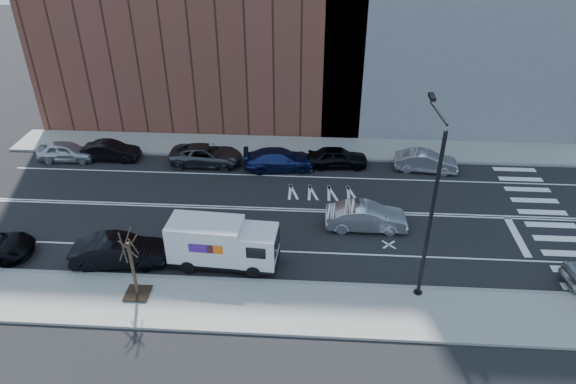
# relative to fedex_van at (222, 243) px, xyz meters

# --- Properties ---
(ground) EXTENTS (120.00, 120.00, 0.00)m
(ground) POSITION_rel_fedex_van_xyz_m (3.15, 5.60, -1.40)
(ground) COLOR black
(ground) RESTS_ON ground
(sidewalk_near) EXTENTS (44.00, 3.60, 0.15)m
(sidewalk_near) POSITION_rel_fedex_van_xyz_m (3.15, -3.20, -1.33)
(sidewalk_near) COLOR gray
(sidewalk_near) RESTS_ON ground
(sidewalk_far) EXTENTS (44.00, 3.60, 0.15)m
(sidewalk_far) POSITION_rel_fedex_van_xyz_m (3.15, 14.40, -1.33)
(sidewalk_far) COLOR gray
(sidewalk_far) RESTS_ON ground
(curb_near) EXTENTS (44.00, 0.25, 0.17)m
(curb_near) POSITION_rel_fedex_van_xyz_m (3.15, -1.40, -1.32)
(curb_near) COLOR gray
(curb_near) RESTS_ON ground
(curb_far) EXTENTS (44.00, 0.25, 0.17)m
(curb_far) POSITION_rel_fedex_van_xyz_m (3.15, 12.60, -1.32)
(curb_far) COLOR gray
(curb_far) RESTS_ON ground
(crosswalk) EXTENTS (3.00, 14.00, 0.01)m
(crosswalk) POSITION_rel_fedex_van_xyz_m (19.15, 5.60, -1.40)
(crosswalk) COLOR white
(crosswalk) RESTS_ON ground
(road_markings) EXTENTS (40.00, 8.60, 0.01)m
(road_markings) POSITION_rel_fedex_van_xyz_m (3.15, 5.60, -1.40)
(road_markings) COLOR white
(road_markings) RESTS_ON ground
(streetlight) EXTENTS (0.44, 4.02, 9.34)m
(streetlight) POSITION_rel_fedex_van_xyz_m (10.15, -1.31, 3.68)
(streetlight) COLOR black
(streetlight) RESTS_ON ground
(street_tree) EXTENTS (1.20, 1.20, 3.75)m
(street_tree) POSITION_rel_fedex_van_xyz_m (-3.85, -2.80, 0.05)
(street_tree) COLOR black
(street_tree) RESTS_ON ground
(fedex_van) EXTENTS (5.96, 2.38, 2.67)m
(fedex_van) POSITION_rel_fedex_van_xyz_m (0.00, 0.00, 0.00)
(fedex_van) COLOR black
(fedex_van) RESTS_ON ground
(far_parked_a) EXTENTS (4.25, 1.82, 1.43)m
(far_parked_a) POSITION_rel_fedex_van_xyz_m (-13.65, 11.37, -0.69)
(far_parked_a) COLOR silver
(far_parked_a) RESTS_ON ground
(far_parked_b) EXTENTS (4.22, 1.54, 1.38)m
(far_parked_b) POSITION_rel_fedex_van_xyz_m (-10.40, 11.66, -0.71)
(far_parked_b) COLOR black
(far_parked_b) RESTS_ON ground
(far_parked_c) EXTENTS (5.22, 2.42, 1.45)m
(far_parked_c) POSITION_rel_fedex_van_xyz_m (-3.21, 11.40, -0.68)
(far_parked_c) COLOR #414448
(far_parked_c) RESTS_ON ground
(far_parked_d) EXTENTS (5.38, 2.77, 1.49)m
(far_parked_d) POSITION_rel_fedex_van_xyz_m (2.22, 11.02, -0.65)
(far_parked_d) COLOR navy
(far_parked_d) RESTS_ON ground
(far_parked_e) EXTENTS (4.41, 1.97, 1.47)m
(far_parked_e) POSITION_rel_fedex_van_xyz_m (6.37, 11.62, -0.67)
(far_parked_e) COLOR black
(far_parked_e) RESTS_ON ground
(far_parked_f) EXTENTS (4.52, 1.93, 1.45)m
(far_parked_f) POSITION_rel_fedex_van_xyz_m (12.66, 11.40, -0.68)
(far_parked_f) COLOR #ABACB0
(far_parked_f) RESTS_ON ground
(driving_sedan) EXTENTS (4.82, 1.72, 1.58)m
(driving_sedan) POSITION_rel_fedex_van_xyz_m (7.91, 3.91, -0.61)
(driving_sedan) COLOR #B8B9BE
(driving_sedan) RESTS_ON ground
(near_parked_rear_a) EXTENTS (5.17, 2.32, 1.65)m
(near_parked_rear_a) POSITION_rel_fedex_van_xyz_m (-5.56, -0.30, -0.58)
(near_parked_rear_a) COLOR black
(near_parked_rear_a) RESTS_ON ground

